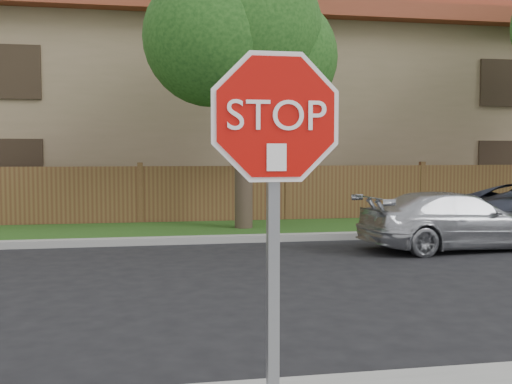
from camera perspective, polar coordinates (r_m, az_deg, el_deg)
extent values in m
cube|color=gray|center=(13.01, -11.05, -4.63)|extent=(70.00, 0.30, 0.15)
cube|color=#1E4714|center=(14.64, -10.97, -3.76)|extent=(70.00, 3.00, 0.12)
cube|color=brown|center=(16.16, -10.95, -0.42)|extent=(70.00, 0.12, 1.60)
cube|color=#917B5A|center=(21.75, -10.88, 6.44)|extent=(34.00, 8.00, 6.00)
cube|color=brown|center=(22.14, -10.98, 14.87)|extent=(35.20, 9.20, 0.50)
cube|color=brown|center=(22.27, -11.00, 16.38)|extent=(33.00, 5.50, 0.70)
cylinder|color=#382B21|center=(14.61, -1.20, 3.77)|extent=(0.44, 0.44, 3.92)
sphere|color=#184013|center=(14.90, -1.21, 15.15)|extent=(3.80, 3.80, 3.80)
sphere|color=#184013|center=(15.26, 2.03, 12.74)|extent=(3.00, 3.00, 3.00)
sphere|color=#184013|center=(14.35, -4.21, 14.44)|extent=(3.20, 3.20, 3.20)
cube|color=gray|center=(3.43, 1.62, -8.10)|extent=(0.06, 0.06, 2.30)
cylinder|color=white|center=(3.30, 1.89, 7.15)|extent=(1.01, 0.02, 1.01)
cylinder|color=#B30B06|center=(3.29, 1.93, 7.16)|extent=(0.93, 0.02, 0.93)
cube|color=white|center=(3.27, 1.98, 3.32)|extent=(0.11, 0.00, 0.15)
imported|color=#BABDC2|center=(12.79, 18.50, -2.61)|extent=(4.14, 1.98, 1.17)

